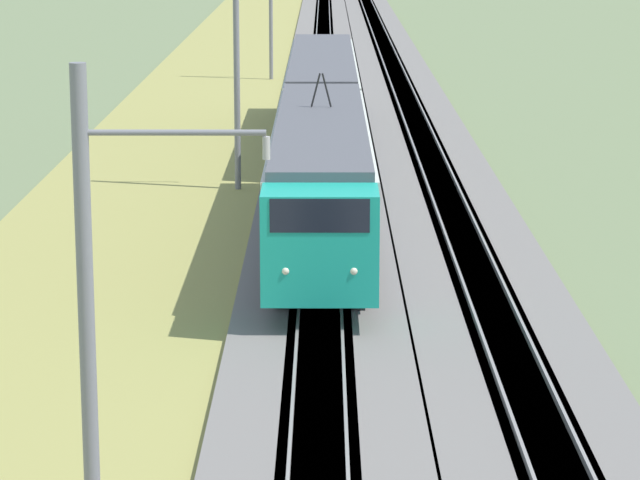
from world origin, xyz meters
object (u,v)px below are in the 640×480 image
object	(u,v)px
passenger_train	(322,125)
catenary_mast_far	(272,5)
catenary_mast_mid	(238,67)
catenary_mast_near	(93,364)

from	to	relation	value
passenger_train	catenary_mast_far	distance (m)	34.04
catenary_mast_mid	catenary_mast_near	bearing A→B (deg)	-179.99
passenger_train	catenary_mast_mid	xyz separation A→B (m)	(-0.94, 2.98, 2.20)
catenary_mast_mid	passenger_train	bearing A→B (deg)	-72.51
catenary_mast_near	catenary_mast_far	size ratio (longest dim) A/B	0.97
catenary_mast_mid	catenary_mast_far	distance (m)	34.78
passenger_train	catenary_mast_near	distance (m)	35.90
catenary_mast_near	catenary_mast_mid	distance (m)	34.78
catenary_mast_far	passenger_train	bearing A→B (deg)	-174.97
catenary_mast_near	catenary_mast_mid	size ratio (longest dim) A/B	0.95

